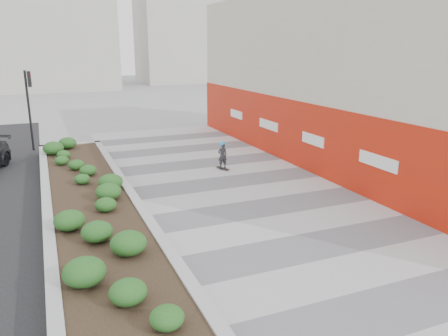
% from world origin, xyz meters
% --- Properties ---
extents(ground, '(160.00, 160.00, 0.00)m').
position_xyz_m(ground, '(0.00, 0.00, 0.00)').
color(ground, gray).
rests_on(ground, ground).
extents(walkway, '(8.00, 36.00, 0.01)m').
position_xyz_m(walkway, '(0.00, 3.00, 0.01)').
color(walkway, '#A8A8AD').
rests_on(walkway, ground).
extents(building, '(6.04, 24.08, 8.00)m').
position_xyz_m(building, '(6.98, 8.98, 3.98)').
color(building, beige).
rests_on(building, ground).
extents(planter, '(3.00, 18.00, 0.90)m').
position_xyz_m(planter, '(-5.50, 7.00, 0.42)').
color(planter, '#9E9EA0').
rests_on(planter, ground).
extents(traffic_signal_near, '(0.33, 0.28, 4.20)m').
position_xyz_m(traffic_signal_near, '(-7.23, 17.50, 2.76)').
color(traffic_signal_near, black).
rests_on(traffic_signal_near, ground).
extents(distant_bldg_north_l, '(16.00, 12.00, 20.00)m').
position_xyz_m(distant_bldg_north_l, '(-5.00, 55.00, 10.00)').
color(distant_bldg_north_l, '#ADAAA3').
rests_on(distant_bldg_north_l, ground).
extents(distant_bldg_north_r, '(14.00, 10.00, 24.00)m').
position_xyz_m(distant_bldg_north_r, '(15.00, 60.00, 12.00)').
color(distant_bldg_north_r, '#ADAAA3').
rests_on(distant_bldg_north_r, ground).
extents(manhole_cover, '(0.44, 0.44, 0.01)m').
position_xyz_m(manhole_cover, '(0.50, 3.00, 0.00)').
color(manhole_cover, '#595654').
rests_on(manhole_cover, ground).
extents(skateboarder, '(0.44, 0.74, 1.30)m').
position_xyz_m(skateboarder, '(0.58, 10.03, 0.66)').
color(skateboarder, beige).
rests_on(skateboarder, ground).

